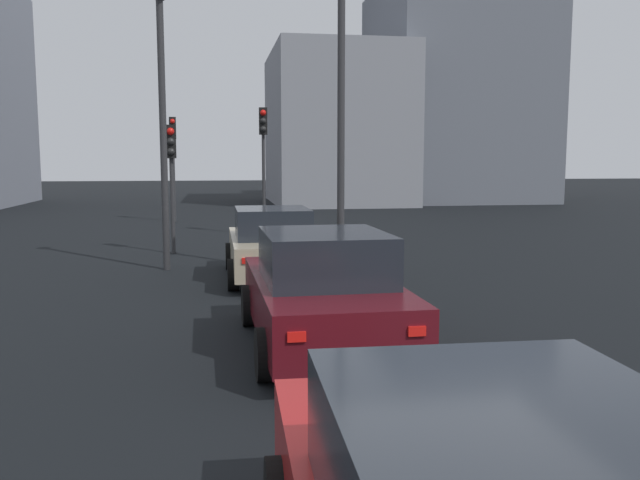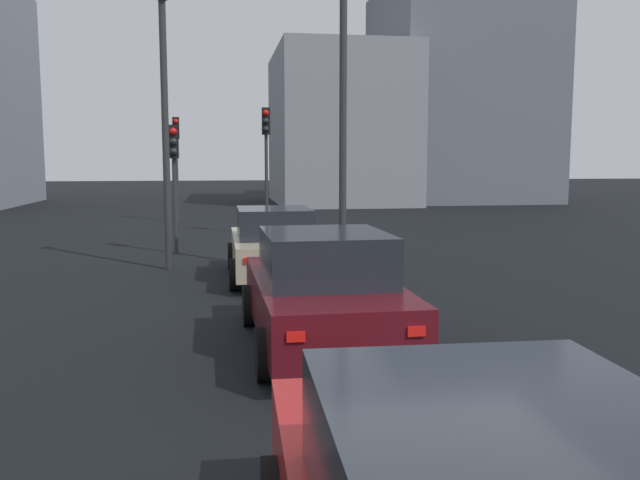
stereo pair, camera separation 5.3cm
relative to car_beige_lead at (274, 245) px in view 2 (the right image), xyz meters
name	(u,v)px [view 2 (the right image)]	position (x,y,z in m)	size (l,w,h in m)	color
car_beige_lead	(274,245)	(0.00, 0.00, 0.00)	(4.18, 1.98, 1.56)	tan
car_maroon_second	(323,292)	(-5.45, -0.23, 0.03)	(4.37, 2.11, 1.63)	#510F16
traffic_light_near_left	(176,147)	(14.02, 2.88, 2.36)	(0.32, 0.29, 4.34)	#2D2D30
traffic_light_near_right	(174,161)	(4.24, 2.36, 1.80)	(0.32, 0.29, 3.53)	#2D2D30
traffic_light_far_left	(266,144)	(8.28, -0.45, 2.36)	(0.32, 0.29, 4.33)	#2D2D30
street_lamp_kerbside	(343,98)	(-0.17, -1.50, 3.15)	(0.56, 0.36, 6.53)	#2D2D30
street_lamp_far	(165,105)	(1.57, 2.36, 3.08)	(0.56, 0.36, 6.40)	#2D2D30
building_facade_left	(458,94)	(26.94, -14.04, 5.98)	(11.13, 9.61, 13.45)	slate
building_facade_center	(339,128)	(25.37, -6.04, 3.73)	(10.90, 7.61, 8.95)	gray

